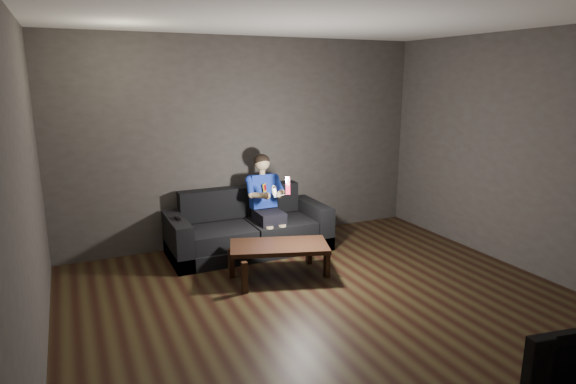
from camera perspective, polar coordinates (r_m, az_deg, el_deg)
name	(u,v)px	position (r m, az deg, el deg)	size (l,w,h in m)	color
floor	(343,317)	(4.68, 6.52, -14.47)	(5.00, 5.00, 0.00)	black
back_wall	(248,142)	(6.45, -4.78, 5.98)	(5.00, 0.04, 2.70)	#383331
left_wall	(22,207)	(3.62, -28.98, -1.60)	(0.04, 5.00, 2.70)	#383331
right_wall	(545,156)	(5.92, 28.12, 3.76)	(0.04, 5.00, 2.70)	#383331
ceiling	(352,12)	(4.17, 7.57, 20.44)	(5.00, 5.00, 0.02)	silver
sofa	(248,232)	(6.21, -4.72, -4.70)	(2.02, 0.87, 0.78)	black
child	(266,196)	(6.12, -2.63, -0.53)	(0.48, 0.59, 1.19)	black
wii_remote_red	(288,185)	(5.69, -0.06, 0.78)	(0.07, 0.09, 0.22)	red
nunchuk_white	(274,191)	(5.64, -1.67, 0.12)	(0.07, 0.10, 0.15)	silver
wii_remote_black	(177,218)	(5.81, -12.98, -3.07)	(0.05, 0.15, 0.03)	black
coffee_table	(279,249)	(5.35, -1.07, -6.75)	(1.18, 0.84, 0.39)	black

